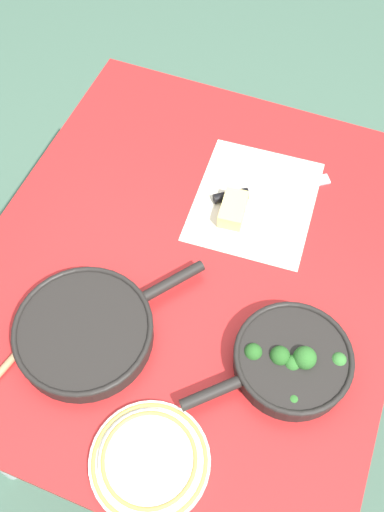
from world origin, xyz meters
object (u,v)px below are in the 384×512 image
skillet_broccoli (291,361)px  cheese_block (233,209)px  skillet_eggs (85,331)px  wooden_spoon (8,364)px  dinner_plate_stack (150,460)px  grater_knife (255,192)px

skillet_broccoli → cheese_block: skillet_broccoli is taller
skillet_eggs → wooden_spoon: skillet_eggs is taller
wooden_spoon → cheese_block: (-0.52, 0.30, 0.01)m
wooden_spoon → skillet_eggs: bearing=-34.0°
skillet_eggs → wooden_spoon: 0.17m
wooden_spoon → cheese_block: size_ratio=3.88×
dinner_plate_stack → skillet_broccoli: bearing=145.6°
wooden_spoon → grater_knife: (-0.60, 0.33, 0.00)m
skillet_broccoli → wooden_spoon: skillet_broccoli is taller
skillet_broccoli → dinner_plate_stack: 0.33m
grater_knife → cheese_block: size_ratio=2.55×
grater_knife → dinner_plate_stack: bearing=-124.0°
grater_knife → wooden_spoon: bearing=-154.0°
wooden_spoon → skillet_broccoli: bearing=-56.6°
cheese_block → dinner_plate_stack: bearing=4.2°
wooden_spoon → grater_knife: 0.69m
wooden_spoon → dinner_plate_stack: bearing=-89.1°
skillet_broccoli → wooden_spoon: (0.21, -0.53, -0.02)m
skillet_eggs → dinner_plate_stack: 0.29m
cheese_block → skillet_broccoli: bearing=36.2°
grater_knife → dinner_plate_stack: size_ratio=1.13×
grater_knife → skillet_broccoli: bearing=-98.1°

